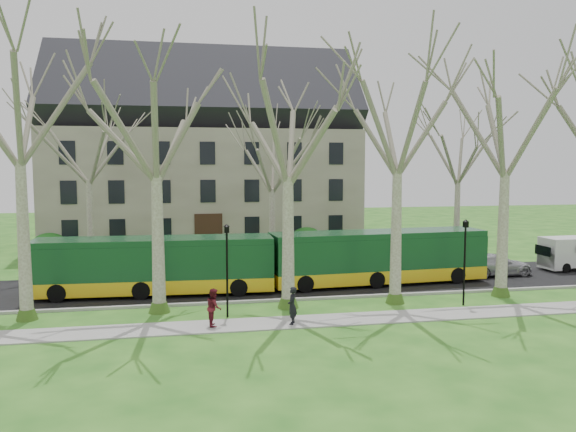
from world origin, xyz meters
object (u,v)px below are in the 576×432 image
object	(u,v)px
sedan	(496,265)
bus_lead	(155,265)
pedestrian_b	(214,307)
pedestrian_a	(292,306)
bus_follow	(379,256)

from	to	relation	value
sedan	bus_lead	bearing A→B (deg)	90.59
bus_lead	sedan	xyz separation A→B (m)	(21.17, 1.25, -0.91)
sedan	pedestrian_b	bearing A→B (deg)	110.64
pedestrian_a	pedestrian_b	size ratio (longest dim) A/B	1.00
bus_lead	bus_follow	size ratio (longest dim) A/B	0.99
pedestrian_b	bus_lead	bearing A→B (deg)	20.66
bus_follow	pedestrian_a	xyz separation A→B (m)	(-6.69, -7.41, -0.78)
bus_lead	bus_follow	bearing A→B (deg)	4.01
pedestrian_a	pedestrian_b	xyz separation A→B (m)	(-3.45, 0.36, -0.00)
bus_lead	bus_follow	xyz separation A→B (m)	(12.96, 0.34, 0.01)
bus_lead	pedestrian_a	world-z (taller)	bus_lead
bus_lead	pedestrian_b	world-z (taller)	bus_lead
bus_follow	pedestrian_b	xyz separation A→B (m)	(-10.14, -7.05, -0.78)
pedestrian_a	pedestrian_b	bearing A→B (deg)	-76.21
bus_follow	pedestrian_a	bearing A→B (deg)	-135.84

